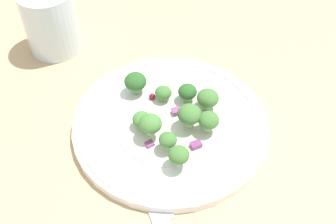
{
  "coord_description": "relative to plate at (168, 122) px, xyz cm",
  "views": [
    {
      "loc": [
        -31.03,
        -17.63,
        39.64
      ],
      "look_at": [
        -2.57,
        0.33,
        2.7
      ],
      "focal_mm": 44.37,
      "sensor_mm": 36.0,
      "label": 1
    }
  ],
  "objects": [
    {
      "name": "ground_plane",
      "position": [
        2.57,
        -0.33,
        -1.86
      ],
      "size": [
        180.0,
        180.0,
        2.0
      ],
      "primitive_type": "cube",
      "color": "tan"
    },
    {
      "name": "plate",
      "position": [
        0.0,
        0.0,
        0.0
      ],
      "size": [
        24.05,
        24.05,
        1.7
      ],
      "color": "white",
      "rests_on": "ground_plane"
    },
    {
      "name": "dressing_pool",
      "position": [
        -0.0,
        0.0,
        0.44
      ],
      "size": [
        13.95,
        13.95,
        0.2
      ],
      "primitive_type": "cylinder",
      "color": "white",
      "rests_on": "plate"
    },
    {
      "name": "broccoli_floret_0",
      "position": [
        -3.89,
        -2.44,
        2.17
      ],
      "size": [
        2.09,
        2.09,
        2.12
      ],
      "color": "#9EC684",
      "rests_on": "plate"
    },
    {
      "name": "broccoli_floret_1",
      "position": [
        4.2,
        -3.14,
        2.26
      ],
      "size": [
        2.75,
        2.75,
        2.78
      ],
      "color": "#8EB77A",
      "rests_on": "plate"
    },
    {
      "name": "broccoli_floret_2",
      "position": [
        -5.19,
        -4.66,
        2.42
      ],
      "size": [
        2.35,
        2.35,
        2.38
      ],
      "color": "#8EB77A",
      "rests_on": "plate"
    },
    {
      "name": "broccoli_floret_3",
      "position": [
        4.07,
        -0.07,
        1.99
      ],
      "size": [
        2.38,
        2.38,
        2.41
      ],
      "color": "#8EB77A",
      "rests_on": "plate"
    },
    {
      "name": "broccoli_floret_4",
      "position": [
        1.84,
        6.09,
        2.26
      ],
      "size": [
        2.86,
        2.86,
        2.89
      ],
      "color": "#8EB77A",
      "rests_on": "plate"
    },
    {
      "name": "broccoli_floret_5",
      "position": [
        0.95,
        -5.0,
        2.4
      ],
      "size": [
        2.49,
        2.49,
        2.52
      ],
      "color": "#9EC684",
      "rests_on": "plate"
    },
    {
      "name": "broccoli_floret_6",
      "position": [
        0.32,
        -2.78,
        2.71
      ],
      "size": [
        2.86,
        2.86,
        2.89
      ],
      "color": "#9EC684",
      "rests_on": "plate"
    },
    {
      "name": "broccoli_floret_7",
      "position": [
        -3.37,
        0.26,
        2.76
      ],
      "size": [
        2.68,
        2.68,
        2.72
      ],
      "color": "#9EC684",
      "rests_on": "plate"
    },
    {
      "name": "broccoli_floret_8",
      "position": [
        -2.64,
        2.03,
        1.75
      ],
      "size": [
        2.25,
        2.25,
        2.28
      ],
      "color": "#9EC684",
      "rests_on": "plate"
    },
    {
      "name": "broccoli_floret_9",
      "position": [
        2.66,
        2.33,
        1.65
      ],
      "size": [
        2.13,
        2.13,
        2.16
      ],
      "color": "#9EC684",
      "rests_on": "plate"
    },
    {
      "name": "cranberry_0",
      "position": [
        -2.61,
        1.71,
        1.03
      ],
      "size": [
        0.99,
        0.99,
        0.99
      ],
      "primitive_type": "sphere",
      "color": "#4C0A14",
      "rests_on": "plate"
    },
    {
      "name": "cranberry_1",
      "position": [
        1.29,
        -1.86,
        1.09
      ],
      "size": [
        0.97,
        0.97,
        0.97
      ],
      "primitive_type": "sphere",
      "color": "#4C0A14",
      "rests_on": "plate"
    },
    {
      "name": "cranberry_2",
      "position": [
        1.91,
        3.6,
        0.92
      ],
      "size": [
        0.81,
        0.81,
        0.81
      ],
      "primitive_type": "sphere",
      "color": "maroon",
      "rests_on": "plate"
    },
    {
      "name": "onion_bit_0",
      "position": [
        1.32,
        0.09,
        1.05
      ],
      "size": [
        1.36,
        1.36,
        0.42
      ],
      "primitive_type": "cube",
      "rotation": [
        0.0,
        0.0,
        0.92
      ],
      "color": "#934C84",
      "rests_on": "plate"
    },
    {
      "name": "onion_bit_1",
      "position": [
        -4.53,
        -0.68,
        0.7
      ],
      "size": [
        1.2,
        1.16,
        0.44
      ],
      "primitive_type": "cube",
      "rotation": [
        0.0,
        0.0,
        1.13
      ],
      "color": "#934C84",
      "rests_on": "plate"
    },
    {
      "name": "onion_bit_2",
      "position": [
        -1.86,
        -4.99,
        0.9
      ],
      "size": [
        1.55,
        1.45,
        0.53
      ],
      "primitive_type": "cube",
      "rotation": [
        0.0,
        0.0,
        0.99
      ],
      "color": "#843D75",
      "rests_on": "plate"
    },
    {
      "name": "water_glass",
      "position": [
        4.38,
        22.55,
        3.8
      ],
      "size": [
        7.72,
        7.72,
        9.33
      ],
      "primitive_type": "cylinder",
      "color": "silver",
      "rests_on": "ground_plane"
    }
  ]
}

